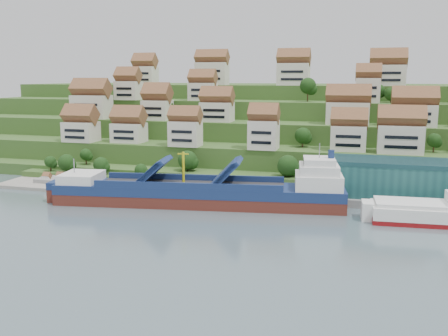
% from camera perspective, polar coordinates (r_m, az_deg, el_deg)
% --- Properties ---
extents(ground, '(300.00, 300.00, 0.00)m').
position_cam_1_polar(ground, '(134.40, 1.51, -4.56)').
color(ground, slate).
rests_on(ground, ground).
extents(quay, '(180.00, 14.00, 2.20)m').
position_cam_1_polar(quay, '(145.20, 10.69, -3.16)').
color(quay, gray).
rests_on(quay, ground).
extents(pebble_beach, '(45.00, 20.00, 1.00)m').
position_cam_1_polar(pebble_beach, '(168.29, -16.90, -1.77)').
color(pebble_beach, gray).
rests_on(pebble_beach, ground).
extents(hillside, '(260.00, 128.00, 31.00)m').
position_cam_1_polar(hillside, '(232.79, 7.96, 4.39)').
color(hillside, '#2D4C1E').
rests_on(hillside, ground).
extents(hillside_village, '(158.71, 63.09, 29.80)m').
position_cam_1_polar(hillside_village, '(188.90, 6.34, 7.17)').
color(hillside_village, silver).
rests_on(hillside_village, ground).
extents(hillside_trees, '(140.01, 62.26, 31.47)m').
position_cam_1_polar(hillside_trees, '(174.87, 3.12, 4.24)').
color(hillside_trees, '#1D4216').
rests_on(hillside_trees, ground).
extents(warehouse, '(60.00, 15.00, 10.00)m').
position_cam_1_polar(warehouse, '(146.64, 23.39, -1.27)').
color(warehouse, '#205756').
rests_on(warehouse, quay).
extents(flagpole, '(1.28, 0.16, 8.00)m').
position_cam_1_polar(flagpole, '(139.27, 9.80, -1.27)').
color(flagpole, gray).
rests_on(flagpole, quay).
extents(beach_huts, '(14.40, 3.70, 2.20)m').
position_cam_1_polar(beach_huts, '(168.04, -17.73, -1.28)').
color(beach_huts, white).
rests_on(beach_huts, pebble_beach).
extents(cargo_ship, '(79.55, 23.74, 17.44)m').
position_cam_1_polar(cargo_ship, '(136.22, -2.05, -2.92)').
color(cargo_ship, '#5A241B').
rests_on(cargo_ship, ground).
extents(second_ship, '(28.93, 12.54, 8.19)m').
position_cam_1_polar(second_ship, '(130.27, 22.98, -4.77)').
color(second_ship, maroon).
rests_on(second_ship, ground).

